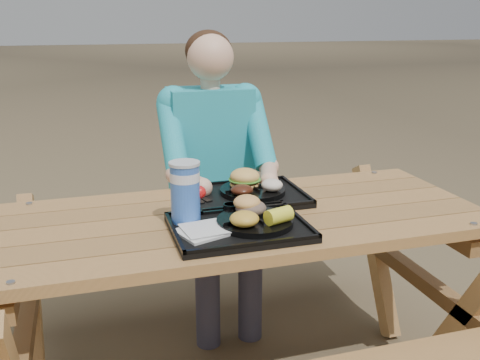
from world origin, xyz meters
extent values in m
cube|color=black|center=(-0.05, -0.16, 0.76)|extent=(0.45, 0.35, 0.02)
cube|color=black|center=(0.07, 0.15, 0.76)|extent=(0.45, 0.35, 0.02)
cylinder|color=black|center=(0.00, -0.16, 0.78)|extent=(0.26, 0.26, 0.02)
cylinder|color=black|center=(0.10, 0.16, 0.78)|extent=(0.26, 0.26, 0.02)
cube|color=silver|center=(-0.19, -0.19, 0.78)|extent=(0.18, 0.18, 0.02)
cylinder|color=#174BB0|center=(-0.21, -0.07, 0.87)|extent=(0.10, 0.10, 0.20)
cylinder|color=black|center=(-0.04, -0.03, 0.79)|extent=(0.05, 0.05, 0.03)
cylinder|color=gold|center=(0.00, -0.02, 0.78)|extent=(0.05, 0.05, 0.03)
ellipsoid|color=gold|center=(-0.05, -0.21, 0.81)|extent=(0.10, 0.10, 0.05)
cube|color=black|center=(-0.11, 0.17, 0.77)|extent=(0.07, 0.14, 0.01)
ellipsoid|color=#421A0D|center=(0.04, 0.10, 0.81)|extent=(0.09, 0.09, 0.04)
ellipsoid|color=#F2E3CD|center=(0.16, 0.11, 0.81)|extent=(0.08, 0.08, 0.05)
camera|label=1|loc=(-0.53, -1.76, 1.44)|focal=40.00mm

